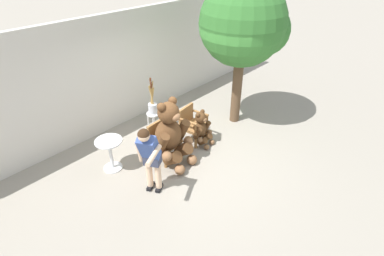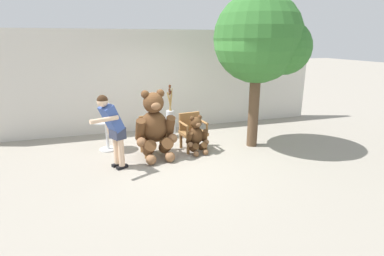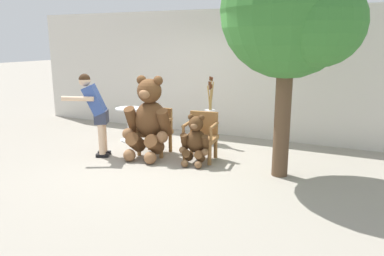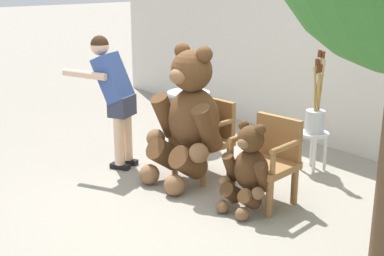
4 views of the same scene
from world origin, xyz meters
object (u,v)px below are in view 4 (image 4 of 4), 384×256
at_px(white_stool, 314,141).
at_px(brush_bucket, 316,114).
at_px(wooden_chair_left, 206,136).
at_px(round_side_table, 189,112).
at_px(person_visitor, 114,91).
at_px(teddy_bear_large, 188,116).
at_px(wooden_chair_right, 268,158).
at_px(teddy_bear_small, 248,168).

relative_size(white_stool, brush_bucket, 0.48).
height_order(wooden_chair_left, round_side_table, wooden_chair_left).
relative_size(person_visitor, brush_bucket, 1.62).
height_order(person_visitor, round_side_table, person_visitor).
distance_m(wooden_chair_left, round_side_table, 1.12).
bearing_deg(person_visitor, round_side_table, 94.63).
bearing_deg(white_stool, teddy_bear_large, -116.53).
relative_size(wooden_chair_right, brush_bucket, 0.90).
distance_m(white_stool, round_side_table, 1.75).
height_order(teddy_bear_small, brush_bucket, brush_bucket).
distance_m(teddy_bear_small, round_side_table, 2.12).
bearing_deg(brush_bucket, wooden_chair_left, -122.36).
xyz_separation_m(white_stool, round_side_table, (-1.66, -0.53, 0.09)).
relative_size(teddy_bear_small, white_stool, 1.92).
distance_m(wooden_chair_right, teddy_bear_large, 1.01).
bearing_deg(white_stool, wooden_chair_right, -75.25).
relative_size(wooden_chair_left, teddy_bear_large, 0.57).
height_order(teddy_bear_large, brush_bucket, teddy_bear_large).
relative_size(teddy_bear_large, person_visitor, 0.98).
height_order(wooden_chair_left, teddy_bear_large, teddy_bear_large).
bearing_deg(teddy_bear_large, round_side_table, 141.59).
bearing_deg(wooden_chair_left, brush_bucket, 57.64).
height_order(person_visitor, brush_bucket, person_visitor).
bearing_deg(wooden_chair_right, brush_bucket, 104.68).
relative_size(wooden_chair_right, person_visitor, 0.56).
distance_m(wooden_chair_right, person_visitor, 2.01).
height_order(teddy_bear_small, white_stool, teddy_bear_small).
height_order(teddy_bear_small, person_visitor, person_visitor).
xyz_separation_m(teddy_bear_large, white_stool, (0.66, 1.32, -0.38)).
xyz_separation_m(teddy_bear_large, person_visitor, (-0.91, -0.38, 0.18)).
relative_size(wooden_chair_left, white_stool, 1.87).
bearing_deg(teddy_bear_small, wooden_chair_right, 92.81).
bearing_deg(white_stool, person_visitor, -132.57).
bearing_deg(wooden_chair_left, teddy_bear_large, -87.57).
bearing_deg(wooden_chair_left, teddy_bear_small, -16.64).
xyz_separation_m(wooden_chair_right, teddy_bear_small, (0.01, -0.29, -0.03)).
distance_m(white_stool, brush_bucket, 0.32).
height_order(teddy_bear_large, person_visitor, person_visitor).
distance_m(wooden_chair_right, white_stool, 1.10).
height_order(person_visitor, white_stool, person_visitor).
height_order(teddy_bear_large, white_stool, teddy_bear_large).
xyz_separation_m(person_visitor, white_stool, (1.57, 1.71, -0.56)).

